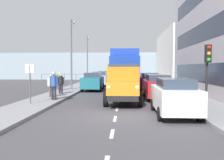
% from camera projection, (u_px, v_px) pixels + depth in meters
% --- Properties ---
extents(ground_plane, '(80.00, 80.00, 0.00)m').
position_uv_depth(ground_plane, '(120.00, 93.00, 20.49)').
color(ground_plane, '#423F44').
extents(sidewalk_left, '(2.45, 40.29, 0.15)m').
position_uv_depth(sidewalk_left, '(176.00, 93.00, 20.21)').
color(sidewalk_left, gray).
rests_on(sidewalk_left, ground_plane).
extents(sidewalk_right, '(2.45, 40.29, 0.15)m').
position_uv_depth(sidewalk_right, '(65.00, 92.00, 20.75)').
color(sidewalk_right, gray).
rests_on(sidewalk_right, ground_plane).
extents(road_centreline_markings, '(0.12, 35.84, 0.01)m').
position_uv_depth(road_centreline_markings, '(120.00, 94.00, 19.37)').
color(road_centreline_markings, silver).
rests_on(road_centreline_markings, ground_plane).
extents(building_far_block, '(6.71, 14.46, 7.51)m').
position_uv_depth(building_far_block, '(186.00, 57.00, 34.80)').
color(building_far_block, silver).
rests_on(building_far_block, ground_plane).
extents(sea_horizon, '(80.00, 0.80, 5.00)m').
position_uv_depth(sea_horizon, '(123.00, 66.00, 43.43)').
color(sea_horizon, '#84939E').
rests_on(sea_horizon, ground_plane).
extents(seawall_railing, '(28.08, 0.08, 1.20)m').
position_uv_depth(seawall_railing, '(123.00, 75.00, 39.93)').
color(seawall_railing, '#4C5156').
rests_on(seawall_railing, ground_plane).
extents(truck_vintage_orange, '(2.17, 5.64, 2.43)m').
position_uv_depth(truck_vintage_orange, '(123.00, 84.00, 14.48)').
color(truck_vintage_orange, black).
rests_on(truck_vintage_orange, ground_plane).
extents(lorry_cargo_blue, '(2.58, 8.20, 3.87)m').
position_uv_depth(lorry_cargo_blue, '(125.00, 69.00, 22.13)').
color(lorry_cargo_blue, '#193899').
rests_on(lorry_cargo_blue, ground_plane).
extents(car_white_kerbside_near, '(1.78, 3.93, 1.72)m').
position_uv_depth(car_white_kerbside_near, '(174.00, 96.00, 10.78)').
color(car_white_kerbside_near, white).
rests_on(car_white_kerbside_near, ground_plane).
extents(car_red_kerbside_1, '(1.81, 4.54, 1.72)m').
position_uv_depth(car_red_kerbside_1, '(157.00, 86.00, 16.53)').
color(car_red_kerbside_1, '#B21E1E').
rests_on(car_red_kerbside_1, ground_plane).
extents(car_maroon_kerbside_2, '(1.88, 4.34, 1.72)m').
position_uv_depth(car_maroon_kerbside_2, '(149.00, 82.00, 22.05)').
color(car_maroon_kerbside_2, maroon).
rests_on(car_maroon_kerbside_2, ground_plane).
extents(car_teal_oppositeside_0, '(1.85, 4.38, 1.72)m').
position_uv_depth(car_teal_oppositeside_0, '(93.00, 81.00, 22.76)').
color(car_teal_oppositeside_0, '#1E6670').
rests_on(car_teal_oppositeside_0, ground_plane).
extents(car_silver_oppositeside_1, '(1.97, 4.27, 1.72)m').
position_uv_depth(car_silver_oppositeside_1, '(99.00, 79.00, 28.37)').
color(car_silver_oppositeside_1, '#B7BABF').
rests_on(car_silver_oppositeside_1, ground_plane).
extents(car_navy_oppositeside_2, '(1.85, 4.29, 1.72)m').
position_uv_depth(car_navy_oppositeside_2, '(104.00, 77.00, 34.53)').
color(car_navy_oppositeside_2, navy).
rests_on(car_navy_oppositeside_2, ground_plane).
extents(pedestrian_couple_b, '(0.53, 0.34, 1.81)m').
position_uv_depth(pedestrian_couple_b, '(54.00, 83.00, 14.96)').
color(pedestrian_couple_b, black).
rests_on(pedestrian_couple_b, sidewalk_right).
extents(pedestrian_in_dark_coat, '(0.53, 0.34, 1.56)m').
position_uv_depth(pedestrian_in_dark_coat, '(51.00, 84.00, 16.45)').
color(pedestrian_in_dark_coat, '#4C473D').
rests_on(pedestrian_in_dark_coat, sidewalk_right).
extents(pedestrian_strolling, '(0.53, 0.34, 1.58)m').
position_uv_depth(pedestrian_strolling, '(61.00, 82.00, 18.44)').
color(pedestrian_strolling, black).
rests_on(pedestrian_strolling, sidewalk_right).
extents(pedestrian_with_bag, '(0.53, 0.34, 1.64)m').
position_uv_depth(pedestrian_with_bag, '(59.00, 80.00, 21.34)').
color(pedestrian_with_bag, '#383342').
rests_on(pedestrian_with_bag, sidewalk_right).
extents(traffic_light_near, '(0.28, 0.41, 3.20)m').
position_uv_depth(traffic_light_near, '(208.00, 62.00, 11.79)').
color(traffic_light_near, black).
rests_on(traffic_light_near, sidewalk_left).
extents(lamp_post_promenade, '(0.32, 1.14, 6.66)m').
position_uv_depth(lamp_post_promenade, '(72.00, 48.00, 22.64)').
color(lamp_post_promenade, '#59595B').
rests_on(lamp_post_promenade, sidewalk_right).
extents(lamp_post_far, '(0.32, 1.14, 6.42)m').
position_uv_depth(lamp_post_far, '(87.00, 55.00, 33.10)').
color(lamp_post_far, '#59595B').
rests_on(lamp_post_far, sidewalk_right).
extents(street_sign, '(0.50, 0.07, 2.25)m').
position_uv_depth(street_sign, '(30.00, 77.00, 13.43)').
color(street_sign, '#4C4C4C').
rests_on(street_sign, sidewalk_right).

